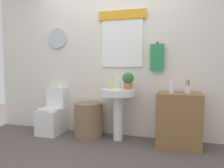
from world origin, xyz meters
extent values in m
plane|color=#564C47|center=(0.00, 0.00, 0.00)|extent=(8.00, 8.00, 0.00)
cube|color=silver|center=(0.00, 1.15, 1.30)|extent=(4.40, 0.10, 2.60)
cube|color=white|center=(0.16, 1.08, 1.51)|extent=(0.66, 0.03, 0.76)
cube|color=gold|center=(0.16, 1.07, 1.95)|extent=(0.76, 0.04, 0.14)
cylinder|color=silver|center=(-1.00, 1.08, 1.62)|extent=(0.35, 0.03, 0.35)
cylinder|color=black|center=(0.72, 1.07, 1.49)|extent=(0.02, 0.06, 0.02)
cube|color=#2D894C|center=(0.72, 1.05, 1.27)|extent=(0.20, 0.05, 0.40)
cube|color=white|center=(-1.00, 0.85, 0.21)|extent=(0.36, 0.50, 0.41)
cylinder|color=white|center=(-1.00, 0.79, 0.43)|extent=(0.38, 0.38, 0.03)
cube|color=white|center=(-1.00, 1.02, 0.59)|extent=(0.34, 0.18, 0.36)
cylinder|color=silver|center=(-1.00, 1.02, 0.79)|extent=(0.04, 0.04, 0.02)
cylinder|color=#846647|center=(-0.33, 0.85, 0.28)|extent=(0.45, 0.45, 0.55)
cylinder|color=white|center=(0.16, 0.85, 0.34)|extent=(0.15, 0.15, 0.69)
cylinder|color=white|center=(0.16, 0.85, 0.74)|extent=(0.54, 0.54, 0.10)
cylinder|color=silver|center=(0.16, 0.97, 0.84)|extent=(0.03, 0.03, 0.10)
cube|color=olive|center=(1.06, 0.85, 0.38)|extent=(0.61, 0.44, 0.76)
cylinder|color=#DBD166|center=(0.04, 0.90, 0.88)|extent=(0.05, 0.05, 0.18)
cylinder|color=#AD5B38|center=(0.30, 0.91, 0.84)|extent=(0.13, 0.13, 0.10)
sphere|color=#2D7033|center=(0.30, 0.91, 0.96)|extent=(0.17, 0.17, 0.17)
cylinder|color=white|center=(0.95, 0.81, 0.85)|extent=(0.05, 0.05, 0.18)
cylinder|color=silver|center=(1.16, 0.87, 0.81)|extent=(0.08, 0.08, 0.10)
cylinder|color=red|center=(1.18, 0.88, 0.86)|extent=(0.02, 0.03, 0.18)
cylinder|color=blue|center=(1.17, 0.89, 0.86)|extent=(0.02, 0.01, 0.18)
cylinder|color=purple|center=(1.15, 0.87, 0.86)|extent=(0.02, 0.03, 0.18)
cylinder|color=yellow|center=(1.16, 0.85, 0.86)|extent=(0.03, 0.01, 0.18)
camera|label=1|loc=(1.03, -2.34, 1.14)|focal=35.02mm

